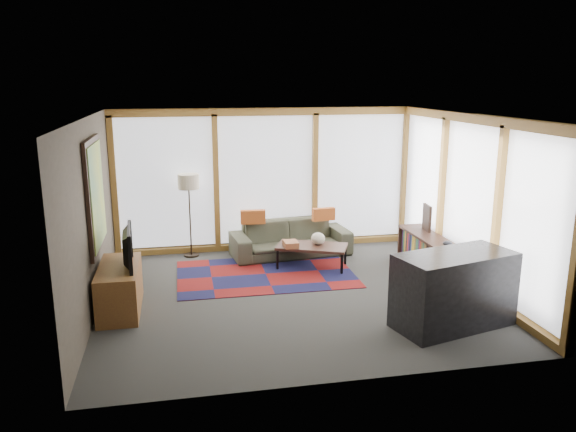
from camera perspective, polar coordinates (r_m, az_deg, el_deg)
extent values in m
plane|color=#333330|center=(8.34, 0.54, -8.00)|extent=(5.50, 5.50, 0.00)
cube|color=#3C362D|center=(7.88, -19.41, -0.18)|extent=(0.04, 5.00, 2.60)
cube|color=#3C362D|center=(5.62, 5.80, -4.85)|extent=(5.50, 0.04, 2.60)
cube|color=silver|center=(7.77, 0.59, 10.12)|extent=(5.50, 5.00, 0.04)
cube|color=white|center=(10.34, -2.25, 3.73)|extent=(5.30, 0.02, 2.35)
cube|color=white|center=(8.91, 17.96, 1.46)|extent=(0.02, 4.80, 2.35)
cube|color=black|center=(8.11, -19.03, 2.04)|extent=(0.05, 1.35, 1.55)
cube|color=yellow|center=(8.11, -18.82, 2.06)|extent=(0.02, 1.20, 1.40)
cube|color=maroon|center=(9.19, -2.29, -5.90)|extent=(2.84, 1.84, 0.01)
imported|color=#323627|center=(10.09, 0.27, -2.28)|extent=(2.19, 1.06, 0.62)
cube|color=#B05220|center=(9.88, -3.58, -0.09)|extent=(0.45, 0.16, 0.24)
cube|color=#B05220|center=(10.11, 3.64, 0.19)|extent=(0.42, 0.16, 0.22)
cube|color=brown|center=(9.31, 0.28, -2.86)|extent=(0.23, 0.29, 0.10)
ellipsoid|color=beige|center=(9.45, 3.07, -2.30)|extent=(0.28, 0.28, 0.20)
ellipsoid|color=black|center=(8.75, 16.83, -3.19)|extent=(0.21, 0.21, 0.10)
ellipsoid|color=black|center=(9.02, 15.91, -2.70)|extent=(0.16, 0.16, 0.08)
cube|color=black|center=(9.81, 13.93, -0.16)|extent=(0.08, 0.34, 0.44)
cube|color=brown|center=(8.04, -16.72, -7.05)|extent=(0.53, 1.27, 0.63)
imported|color=black|center=(7.86, -16.41, -3.04)|extent=(0.18, 0.92, 0.52)
cube|color=black|center=(7.49, 16.50, -7.22)|extent=(1.65, 1.07, 0.96)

